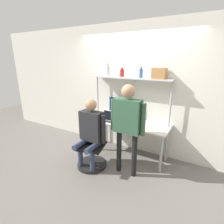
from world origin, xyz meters
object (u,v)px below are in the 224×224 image
object	(u,v)px
office_chair	(92,152)
bottle_clear	(108,71)
laptop	(108,118)
storage_box	(159,73)
person_seated	(90,129)
person_standing	(127,119)
monitor	(120,107)
cell_phone	(118,123)
bottle_red	(122,73)
bottle_blue	(141,73)

from	to	relation	value
office_chair	bottle_clear	size ratio (longest dim) A/B	3.55
laptop	storage_box	world-z (taller)	storage_box
office_chair	person_seated	world-z (taller)	person_seated
person_standing	storage_box	bearing A→B (deg)	71.07
monitor	cell_phone	size ratio (longest dim) A/B	3.67
monitor	person_seated	size ratio (longest dim) A/B	0.42
person_standing	laptop	bearing A→B (deg)	144.73
office_chair	person_seated	bearing A→B (deg)	-78.69
laptop	bottle_red	size ratio (longest dim) A/B	1.64
office_chair	storage_box	world-z (taller)	storage_box
monitor	bottle_red	world-z (taller)	bottle_red
laptop	storage_box	xyz separation A→B (m)	(0.92, 0.31, 0.94)
monitor	storage_box	distance (m)	1.08
office_chair	bottle_blue	size ratio (longest dim) A/B	4.27
storage_box	bottle_clear	bearing A→B (deg)	180.00
monitor	cell_phone	distance (m)	0.41
monitor	cell_phone	xyz separation A→B (m)	(0.10, -0.31, -0.25)
office_chair	cell_phone	bearing A→B (deg)	65.40
monitor	bottle_clear	world-z (taller)	bottle_clear
bottle_red	cell_phone	bearing A→B (deg)	-75.91
monitor	bottle_clear	bearing A→B (deg)	-179.33
monitor	bottle_clear	xyz separation A→B (m)	(-0.31, -0.00, 0.75)
bottle_red	storage_box	bearing A→B (deg)	0.00
monitor	storage_box	world-z (taller)	storage_box
person_seated	bottle_blue	world-z (taller)	bottle_blue
cell_phone	bottle_red	xyz separation A→B (m)	(-0.08, 0.31, 0.97)
person_seated	bottle_blue	xyz separation A→B (m)	(0.57, 0.91, 0.95)
bottle_blue	office_chair	bearing A→B (deg)	-124.06
bottle_red	bottle_blue	bearing A→B (deg)	0.00
office_chair	person_standing	world-z (taller)	person_standing
office_chair	laptop	bearing A→B (deg)	88.41
person_seated	bottle_red	distance (m)	1.32
bottle_blue	storage_box	xyz separation A→B (m)	(0.35, -0.00, 0.01)
bottle_red	bottle_blue	size ratio (longest dim) A/B	0.87
laptop	bottle_red	distance (m)	0.98
office_chair	bottle_clear	xyz separation A→B (m)	(-0.16, 0.86, 1.47)
person_seated	bottle_clear	distance (m)	1.34
cell_phone	person_seated	bearing A→B (deg)	-112.16
bottle_clear	office_chair	bearing A→B (deg)	-79.48
person_standing	bottle_clear	bearing A→B (deg)	137.25
office_chair	bottle_red	xyz separation A→B (m)	(0.18, 0.86, 1.44)
bottle_blue	storage_box	bearing A→B (deg)	-0.00
bottle_clear	storage_box	bearing A→B (deg)	0.00
monitor	laptop	xyz separation A→B (m)	(-0.13, -0.31, -0.19)
office_chair	bottle_red	size ratio (longest dim) A/B	4.91
bottle_blue	cell_phone	bearing A→B (deg)	-136.84
monitor	storage_box	bearing A→B (deg)	-0.27
person_seated	bottle_blue	distance (m)	1.43
person_standing	person_seated	bearing A→B (deg)	-168.20
bottle_blue	laptop	bearing A→B (deg)	-151.76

